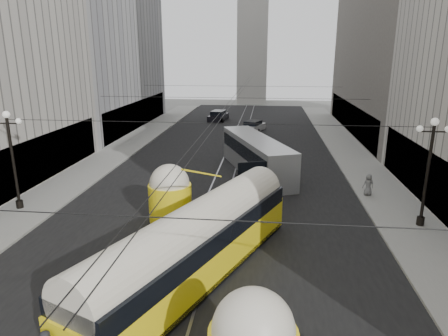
# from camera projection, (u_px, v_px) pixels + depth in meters

# --- Properties ---
(road) EXTENTS (20.00, 85.00, 0.02)m
(road) POSITION_uv_depth(u_px,v_px,m) (231.00, 159.00, 38.83)
(road) COLOR black
(road) RESTS_ON ground
(sidewalk_left) EXTENTS (4.00, 72.00, 0.15)m
(sidewalk_left) POSITION_uv_depth(u_px,v_px,m) (124.00, 148.00, 43.41)
(sidewalk_left) COLOR gray
(sidewalk_left) RESTS_ON ground
(sidewalk_right) EXTENTS (4.00, 72.00, 0.15)m
(sidewalk_right) POSITION_uv_depth(u_px,v_px,m) (350.00, 153.00, 40.90)
(sidewalk_right) COLOR gray
(sidewalk_right) RESTS_ON ground
(rail_left) EXTENTS (0.12, 85.00, 0.04)m
(rail_left) POSITION_uv_depth(u_px,v_px,m) (223.00, 159.00, 38.91)
(rail_left) COLOR gray
(rail_left) RESTS_ON ground
(rail_right) EXTENTS (0.12, 85.00, 0.04)m
(rail_right) POSITION_uv_depth(u_px,v_px,m) (239.00, 160.00, 38.76)
(rail_right) COLOR gray
(rail_right) RESTS_ON ground
(building_left_far) EXTENTS (12.60, 28.60, 28.60)m
(building_left_far) POSITION_uv_depth(u_px,v_px,m) (89.00, 19.00, 51.80)
(building_left_far) COLOR #999999
(building_left_far) RESTS_ON ground
(distant_tower) EXTENTS (6.00, 6.00, 31.36)m
(distant_tower) POSITION_uv_depth(u_px,v_px,m) (253.00, 28.00, 80.10)
(distant_tower) COLOR #B2AFA8
(distant_tower) RESTS_ON ground
(lamppost_left_mid) EXTENTS (1.86, 0.44, 6.37)m
(lamppost_left_mid) POSITION_uv_depth(u_px,v_px,m) (12.00, 155.00, 25.26)
(lamppost_left_mid) COLOR black
(lamppost_left_mid) RESTS_ON sidewalk_left
(lamppost_right_mid) EXTENTS (1.86, 0.44, 6.37)m
(lamppost_right_mid) POSITION_uv_depth(u_px,v_px,m) (428.00, 166.00, 22.63)
(lamppost_right_mid) COLOR black
(lamppost_right_mid) RESTS_ON sidewalk_right
(catenary) EXTENTS (25.00, 72.00, 0.23)m
(catenary) POSITION_uv_depth(u_px,v_px,m) (231.00, 100.00, 36.24)
(catenary) COLOR black
(catenary) RESTS_ON ground
(streetcar) EXTENTS (8.14, 15.31, 3.61)m
(streetcar) POSITION_uv_depth(u_px,v_px,m) (197.00, 243.00, 17.83)
(streetcar) COLOR yellow
(streetcar) RESTS_ON ground
(city_bus) EXTENTS (6.70, 12.53, 3.07)m
(city_bus) POSITION_uv_depth(u_px,v_px,m) (256.00, 154.00, 33.91)
(city_bus) COLOR #ACAEB2
(city_bus) RESTS_ON ground
(sedan_white_far) EXTENTS (3.35, 4.90, 1.43)m
(sedan_white_far) POSITION_uv_depth(u_px,v_px,m) (253.00, 127.00, 52.69)
(sedan_white_far) COLOR white
(sedan_white_far) RESTS_ON ground
(sedan_dark_far) EXTENTS (2.86, 5.25, 1.57)m
(sedan_dark_far) POSITION_uv_depth(u_px,v_px,m) (218.00, 116.00, 61.05)
(sedan_dark_far) COLOR black
(sedan_dark_far) RESTS_ON ground
(pedestrian_sidewalk_right) EXTENTS (0.83, 0.58, 1.57)m
(pedestrian_sidewalk_right) POSITION_uv_depth(u_px,v_px,m) (368.00, 185.00, 28.38)
(pedestrian_sidewalk_right) COLOR slate
(pedestrian_sidewalk_right) RESTS_ON sidewalk_right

